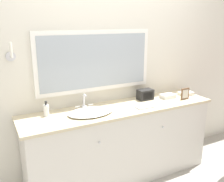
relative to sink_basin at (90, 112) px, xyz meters
The scene contains 9 objects.
wall_back 0.62m from the sink_basin, 40.54° to the left, with size 8.00×0.18×2.55m.
vanity_counter 0.59m from the sink_basin, ahead, with size 2.20×0.54×0.88m.
sink_basin is the anchor object (origin of this frame).
soap_bottle 0.44m from the sink_basin, 161.44° to the left, with size 0.05×0.05×0.16m.
appliance_box 0.78m from the sink_basin, ahead, with size 0.18×0.12×0.12m.
picture_frame 1.20m from the sink_basin, ahead, with size 0.12×0.01×0.14m.
hand_towel_near_sink 1.05m from the sink_basin, ahead, with size 0.17×0.11×0.05m.
hand_towel_far_corner 1.34m from the sink_basin, ahead, with size 0.18×0.13×0.04m.
metal_tray 0.61m from the sink_basin, 10.35° to the right, with size 0.19×0.09×0.01m.
Camera 1 is at (-1.28, -1.98, 1.80)m, focal length 40.00 mm.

